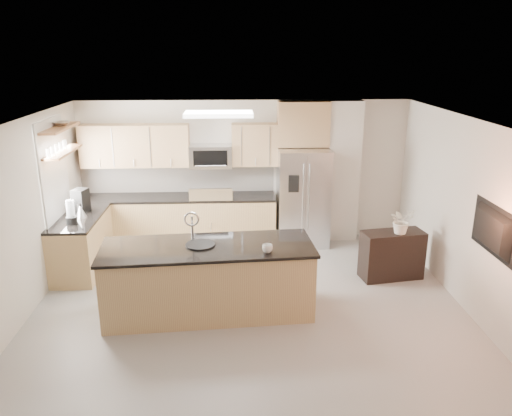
{
  "coord_description": "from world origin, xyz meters",
  "views": [
    {
      "loc": [
        -0.19,
        -5.79,
        3.48
      ],
      "look_at": [
        0.13,
        1.3,
        1.2
      ],
      "focal_mm": 35.0,
      "sensor_mm": 36.0,
      "label": 1
    }
  ],
  "objects_px": {
    "refrigerator": "(303,197)",
    "bowl": "(61,123)",
    "credenza": "(392,255)",
    "television": "(488,231)",
    "microwave": "(211,156)",
    "island": "(209,279)",
    "coffee_maker": "(81,201)",
    "cup": "(267,248)",
    "flower_vase": "(402,214)",
    "platter": "(200,245)",
    "range": "(212,219)",
    "kettle": "(81,211)",
    "blender": "(71,214)"
  },
  "relations": [
    {
      "from": "refrigerator",
      "to": "bowl",
      "type": "distance_m",
      "value": 4.26
    },
    {
      "from": "credenza",
      "to": "television",
      "type": "bearing_deg",
      "value": -76.8
    },
    {
      "from": "bowl",
      "to": "microwave",
      "type": "bearing_deg",
      "value": 23.22
    },
    {
      "from": "microwave",
      "to": "refrigerator",
      "type": "height_order",
      "value": "microwave"
    },
    {
      "from": "island",
      "to": "coffee_maker",
      "type": "distance_m",
      "value": 2.82
    },
    {
      "from": "island",
      "to": "television",
      "type": "distance_m",
      "value": 3.62
    },
    {
      "from": "cup",
      "to": "television",
      "type": "height_order",
      "value": "television"
    },
    {
      "from": "cup",
      "to": "flower_vase",
      "type": "distance_m",
      "value": 2.43
    },
    {
      "from": "microwave",
      "to": "flower_vase",
      "type": "distance_m",
      "value": 3.49
    },
    {
      "from": "refrigerator",
      "to": "credenza",
      "type": "distance_m",
      "value": 2.02
    },
    {
      "from": "cup",
      "to": "flower_vase",
      "type": "height_order",
      "value": "flower_vase"
    },
    {
      "from": "cup",
      "to": "platter",
      "type": "height_order",
      "value": "cup"
    },
    {
      "from": "range",
      "to": "bowl",
      "type": "height_order",
      "value": "bowl"
    },
    {
      "from": "credenza",
      "to": "cup",
      "type": "height_order",
      "value": "cup"
    },
    {
      "from": "bowl",
      "to": "refrigerator",
      "type": "bearing_deg",
      "value": 11.5
    },
    {
      "from": "credenza",
      "to": "kettle",
      "type": "xyz_separation_m",
      "value": [
        -4.9,
        0.48,
        0.64
      ]
    },
    {
      "from": "television",
      "to": "cup",
      "type": "bearing_deg",
      "value": 83.04
    },
    {
      "from": "coffee_maker",
      "to": "flower_vase",
      "type": "relative_size",
      "value": 0.62
    },
    {
      "from": "island",
      "to": "blender",
      "type": "relative_size",
      "value": 7.65
    },
    {
      "from": "range",
      "to": "bowl",
      "type": "bearing_deg",
      "value": -159.5
    },
    {
      "from": "microwave",
      "to": "blender",
      "type": "distance_m",
      "value": 2.64
    },
    {
      "from": "island",
      "to": "bowl",
      "type": "distance_m",
      "value": 3.42
    },
    {
      "from": "island",
      "to": "cup",
      "type": "distance_m",
      "value": 0.98
    },
    {
      "from": "range",
      "to": "microwave",
      "type": "xyz_separation_m",
      "value": [
        0.0,
        0.12,
        1.16
      ]
    },
    {
      "from": "cup",
      "to": "platter",
      "type": "distance_m",
      "value": 0.92
    },
    {
      "from": "credenza",
      "to": "blender",
      "type": "distance_m",
      "value": 5.0
    },
    {
      "from": "kettle",
      "to": "bowl",
      "type": "height_order",
      "value": "bowl"
    },
    {
      "from": "blender",
      "to": "television",
      "type": "xyz_separation_m",
      "value": [
        5.59,
        -1.71,
        0.27
      ]
    },
    {
      "from": "microwave",
      "to": "coffee_maker",
      "type": "distance_m",
      "value": 2.36
    },
    {
      "from": "credenza",
      "to": "flower_vase",
      "type": "distance_m",
      "value": 0.7
    },
    {
      "from": "bowl",
      "to": "flower_vase",
      "type": "xyz_separation_m",
      "value": [
        5.21,
        -0.79,
        -1.31
      ]
    },
    {
      "from": "coffee_maker",
      "to": "range",
      "type": "bearing_deg",
      "value": 21.22
    },
    {
      "from": "microwave",
      "to": "platter",
      "type": "distance_m",
      "value": 2.72
    },
    {
      "from": "microwave",
      "to": "kettle",
      "type": "relative_size",
      "value": 3.34
    },
    {
      "from": "television",
      "to": "kettle",
      "type": "bearing_deg",
      "value": 69.94
    },
    {
      "from": "cup",
      "to": "bowl",
      "type": "distance_m",
      "value": 3.88
    },
    {
      "from": "coffee_maker",
      "to": "bowl",
      "type": "distance_m",
      "value": 1.29
    },
    {
      "from": "island",
      "to": "cup",
      "type": "height_order",
      "value": "island"
    },
    {
      "from": "platter",
      "to": "coffee_maker",
      "type": "relative_size",
      "value": 1.03
    },
    {
      "from": "island",
      "to": "platter",
      "type": "distance_m",
      "value": 0.51
    },
    {
      "from": "platter",
      "to": "television",
      "type": "distance_m",
      "value": 3.63
    },
    {
      "from": "refrigerator",
      "to": "flower_vase",
      "type": "bearing_deg",
      "value": -50.58
    },
    {
      "from": "microwave",
      "to": "flower_vase",
      "type": "height_order",
      "value": "microwave"
    },
    {
      "from": "island",
      "to": "kettle",
      "type": "height_order",
      "value": "island"
    },
    {
      "from": "refrigerator",
      "to": "platter",
      "type": "distance_m",
      "value": 3.01
    },
    {
      "from": "coffee_maker",
      "to": "bowl",
      "type": "height_order",
      "value": "bowl"
    },
    {
      "from": "flower_vase",
      "to": "microwave",
      "type": "bearing_deg",
      "value": 149.35
    },
    {
      "from": "kettle",
      "to": "flower_vase",
      "type": "bearing_deg",
      "value": -6.08
    },
    {
      "from": "blender",
      "to": "coffee_maker",
      "type": "bearing_deg",
      "value": 91.93
    },
    {
      "from": "range",
      "to": "kettle",
      "type": "bearing_deg",
      "value": -151.49
    }
  ]
}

